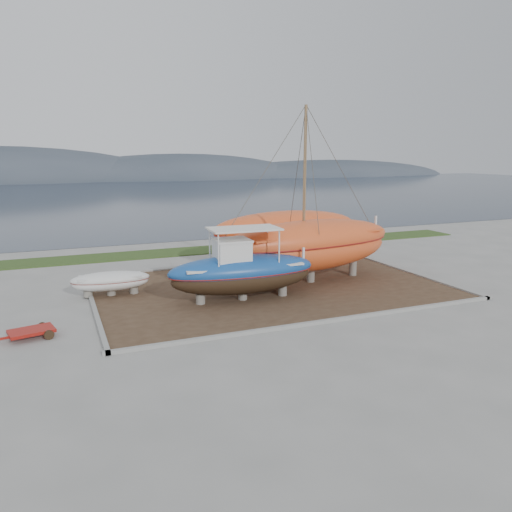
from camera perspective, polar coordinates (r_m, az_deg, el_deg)
name	(u,v)px	position (r m, az deg, el deg)	size (l,w,h in m)	color
ground	(305,309)	(23.51, 5.57, -6.03)	(140.00, 140.00, 0.00)	gray
dirt_patch	(270,287)	(26.95, 1.58, -3.60)	(18.00, 12.00, 0.06)	#422D1E
curb_frame	(270,287)	(26.94, 1.59, -3.51)	(18.60, 12.60, 0.15)	gray
grass_strip	(207,250)	(37.48, -5.57, 0.72)	(44.00, 3.00, 0.08)	#284219
sea	(116,195)	(90.64, -15.74, 6.74)	(260.00, 100.00, 0.04)	#1A2535
mountain_ridge	(90,180)	(145.30, -18.40, 8.28)	(200.00, 36.00, 20.00)	#333D49
blue_caique	(242,264)	(24.23, -1.56, -0.95)	(7.36, 2.30, 3.55)	#184A95
white_dinghy	(111,284)	(26.32, -16.26, -3.07)	(3.90, 1.46, 1.17)	silver
orange_sailboat	(312,196)	(27.37, 6.46, 6.78)	(10.63, 3.13, 9.53)	#E25222
orange_bare_hull	(287,238)	(32.47, 3.53, 2.08)	(10.18, 3.05, 3.34)	#E25222
red_trailer	(32,334)	(21.69, -24.26, -8.10)	(2.48, 1.24, 0.35)	#A81B13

